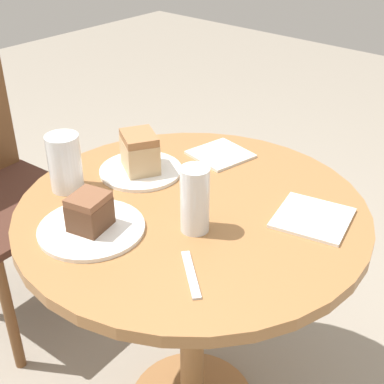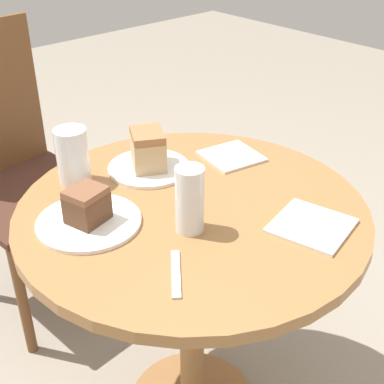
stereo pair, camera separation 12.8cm
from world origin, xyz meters
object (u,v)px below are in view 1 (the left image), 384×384
(cake_slice_far, at_px, (90,212))
(glass_water, at_px, (65,165))
(cake_slice_near, at_px, (140,152))
(plate_near, at_px, (141,170))
(glass_lemonade, at_px, (195,202))
(plate_far, at_px, (92,229))

(cake_slice_far, xyz_separation_m, glass_water, (0.08, 0.19, 0.02))
(cake_slice_near, relative_size, cake_slice_far, 1.35)
(plate_near, bearing_deg, cake_slice_far, -156.98)
(plate_near, xyz_separation_m, glass_water, (-0.18, 0.08, 0.06))
(cake_slice_far, relative_size, glass_lemonade, 0.64)
(plate_far, relative_size, cake_slice_far, 2.41)
(plate_near, bearing_deg, glass_lemonade, -110.79)
(glass_lemonade, bearing_deg, cake_slice_far, 132.27)
(cake_slice_near, distance_m, glass_water, 0.20)
(plate_far, bearing_deg, glass_lemonade, -47.73)
(plate_far, relative_size, cake_slice_near, 1.79)
(cake_slice_far, distance_m, glass_lemonade, 0.24)
(cake_slice_near, bearing_deg, glass_water, 156.45)
(glass_lemonade, relative_size, glass_water, 1.06)
(glass_water, bearing_deg, plate_far, -113.47)
(plate_far, height_order, glass_lemonade, glass_lemonade)
(plate_near, xyz_separation_m, cake_slice_far, (-0.27, -0.11, 0.05))
(plate_near, bearing_deg, cake_slice_near, 180.00)
(cake_slice_near, distance_m, cake_slice_far, 0.29)
(glass_lemonade, xyz_separation_m, glass_water, (-0.07, 0.37, -0.01))
(plate_near, xyz_separation_m, glass_lemonade, (-0.11, -0.29, 0.07))
(cake_slice_near, distance_m, glass_lemonade, 0.31)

